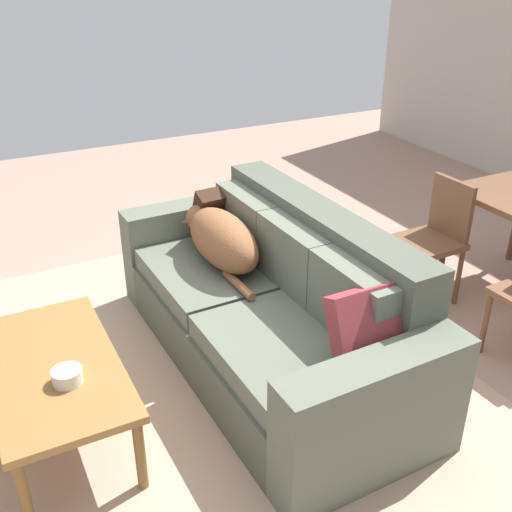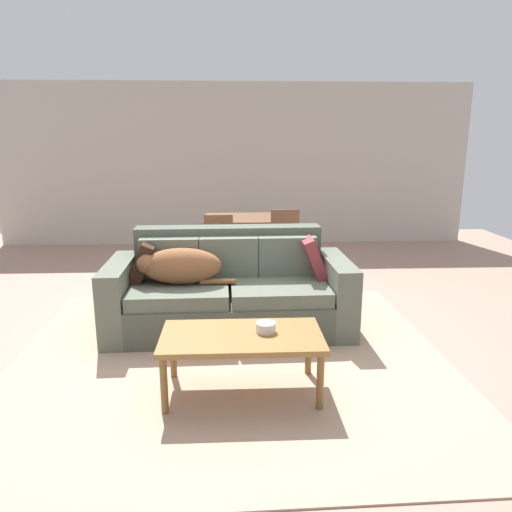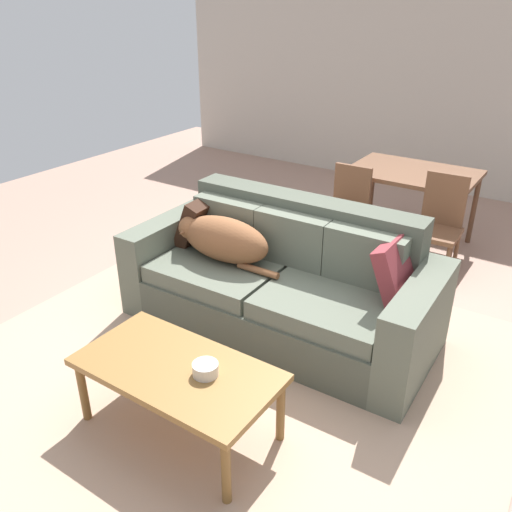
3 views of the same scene
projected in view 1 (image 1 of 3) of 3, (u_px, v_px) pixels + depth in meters
ground_plane at (265, 369)px, 3.65m from camera, size 10.00×10.00×0.00m
area_rug at (158, 393)px, 3.45m from camera, size 3.67×3.47×0.01m
couch at (273, 309)px, 3.60m from camera, size 2.30×1.04×0.94m
dog_on_left_cushion at (221, 238)px, 3.78m from camera, size 0.91×0.33×0.34m
throw_pillow_by_left_arm at (221, 213)px, 4.13m from camera, size 0.28×0.40×0.40m
throw_pillow_by_right_arm at (372, 331)px, 2.84m from camera, size 0.25×0.42×0.42m
coffee_table at (54, 372)px, 2.98m from camera, size 1.14×0.61×0.46m
bowl_on_coffee_table at (67, 376)px, 2.82m from camera, size 0.14×0.14×0.07m
dining_chair_near_left at (436, 234)px, 4.20m from camera, size 0.41×0.41×0.88m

